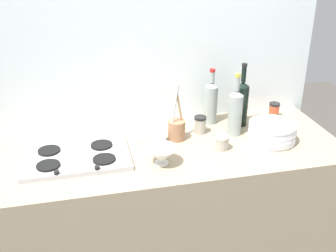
{
  "coord_description": "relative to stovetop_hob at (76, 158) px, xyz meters",
  "views": [
    {
      "loc": [
        -0.42,
        -1.82,
        1.9
      ],
      "look_at": [
        0.0,
        0.0,
        1.02
      ],
      "focal_mm": 44.2,
      "sensor_mm": 36.0,
      "label": 1
    }
  ],
  "objects": [
    {
      "name": "wine_bottle_mid_right",
      "position": [
        0.84,
        0.09,
        0.12
      ],
      "size": [
        0.07,
        0.07,
        0.34
      ],
      "color": "gray",
      "rests_on": "counter_block"
    },
    {
      "name": "butter_dish",
      "position": [
        0.38,
        0.09,
        0.01
      ],
      "size": [
        0.18,
        0.13,
        0.05
      ],
      "primitive_type": "cube",
      "rotation": [
        0.0,
        0.0,
        -0.18
      ],
      "color": "silver",
      "rests_on": "counter_block"
    },
    {
      "name": "wine_bottle_mid_left",
      "position": [
        0.77,
        0.27,
        0.12
      ],
      "size": [
        0.07,
        0.07,
        0.32
      ],
      "color": "gray",
      "rests_on": "counter_block"
    },
    {
      "name": "utensil_crock",
      "position": [
        0.53,
        0.11,
        0.05
      ],
      "size": [
        0.09,
        0.09,
        0.3
      ],
      "color": "#996B4C",
      "rests_on": "counter_block"
    },
    {
      "name": "mixing_bowl",
      "position": [
        0.39,
        -0.13,
        0.03
      ],
      "size": [
        0.15,
        0.15,
        0.09
      ],
      "color": "white",
      "rests_on": "counter_block"
    },
    {
      "name": "counter_block",
      "position": [
        0.46,
        0.03,
        -0.46
      ],
      "size": [
        1.8,
        0.7,
        0.9
      ],
      "primitive_type": "cube",
      "color": "tan",
      "rests_on": "ground"
    },
    {
      "name": "condiment_jar_rear",
      "position": [
        0.72,
        -0.05,
        0.02
      ],
      "size": [
        0.07,
        0.07,
        0.07
      ],
      "color": "#9E998C",
      "rests_on": "counter_block"
    },
    {
      "name": "plate_stack",
      "position": [
        1.01,
        -0.03,
        0.04
      ],
      "size": [
        0.25,
        0.25,
        0.1
      ],
      "color": "white",
      "rests_on": "counter_block"
    },
    {
      "name": "condiment_jar_spare",
      "position": [
        1.16,
        0.26,
        0.03
      ],
      "size": [
        0.06,
        0.06,
        0.09
      ],
      "color": "#C64C2D",
      "rests_on": "counter_block"
    },
    {
      "name": "backsplash_panel",
      "position": [
        0.46,
        0.41,
        0.37
      ],
      "size": [
        1.9,
        0.06,
        2.57
      ],
      "primitive_type": "cube",
      "color": "silver",
      "rests_on": "ground"
    },
    {
      "name": "condiment_jar_front",
      "position": [
        0.67,
        0.15,
        0.03
      ],
      "size": [
        0.07,
        0.07,
        0.1
      ],
      "color": "#9E998C",
      "rests_on": "counter_block"
    },
    {
      "name": "wine_bottle_leftmost",
      "position": [
        0.92,
        0.2,
        0.12
      ],
      "size": [
        0.07,
        0.07,
        0.36
      ],
      "color": "black",
      "rests_on": "counter_block"
    },
    {
      "name": "stovetop_hob",
      "position": [
        0.0,
        0.0,
        0.0
      ],
      "size": [
        0.51,
        0.32,
        0.04
      ],
      "color": "#B2B2B7",
      "rests_on": "counter_block"
    }
  ]
}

